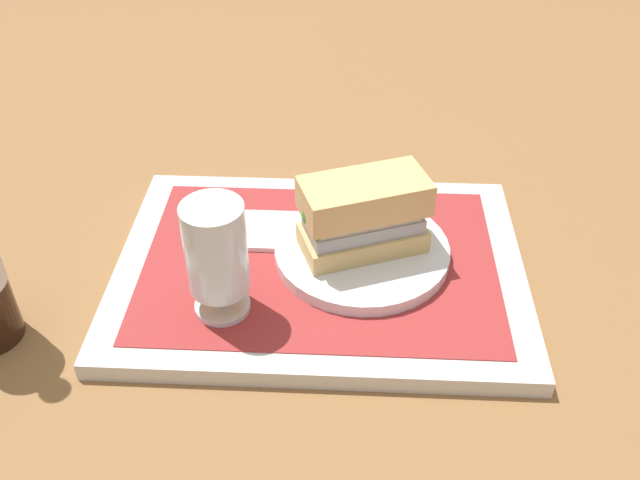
# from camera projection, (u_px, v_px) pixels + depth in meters

# --- Properties ---
(ground_plane) EXTENTS (3.00, 3.00, 0.00)m
(ground_plane) POSITION_uv_depth(u_px,v_px,m) (320.00, 275.00, 0.78)
(ground_plane) COLOR olive
(tray) EXTENTS (0.44, 0.32, 0.02)m
(tray) POSITION_uv_depth(u_px,v_px,m) (320.00, 268.00, 0.77)
(tray) COLOR silver
(tray) RESTS_ON ground_plane
(placemat) EXTENTS (0.38, 0.27, 0.00)m
(placemat) POSITION_uv_depth(u_px,v_px,m) (320.00, 261.00, 0.76)
(placemat) COLOR #9E2D2D
(placemat) RESTS_ON tray
(plate) EXTENTS (0.19, 0.19, 0.01)m
(plate) POSITION_uv_depth(u_px,v_px,m) (362.00, 251.00, 0.76)
(plate) COLOR white
(plate) RESTS_ON placemat
(sandwich) EXTENTS (0.14, 0.11, 0.08)m
(sandwich) POSITION_uv_depth(u_px,v_px,m) (361.00, 215.00, 0.73)
(sandwich) COLOR tan
(sandwich) RESTS_ON plate
(beer_glass) EXTENTS (0.06, 0.06, 0.12)m
(beer_glass) POSITION_uv_depth(u_px,v_px,m) (217.00, 255.00, 0.66)
(beer_glass) COLOR silver
(beer_glass) RESTS_ON placemat
(napkin_folded) EXTENTS (0.09, 0.07, 0.01)m
(napkin_folded) POSITION_uv_depth(u_px,v_px,m) (269.00, 231.00, 0.80)
(napkin_folded) COLOR white
(napkin_folded) RESTS_ON placemat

